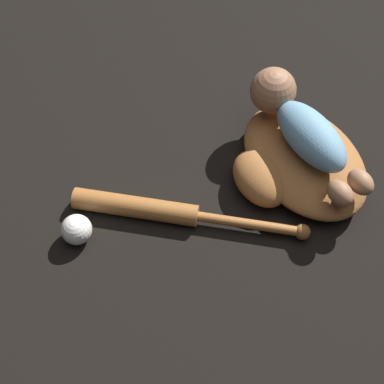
# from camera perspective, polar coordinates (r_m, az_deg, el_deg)

# --- Properties ---
(ground_plane) EXTENTS (6.00, 6.00, 0.00)m
(ground_plane) POSITION_cam_1_polar(r_m,az_deg,el_deg) (1.38, 11.74, 3.86)
(ground_plane) COLOR black
(baseball_glove) EXTENTS (0.41, 0.36, 0.08)m
(baseball_glove) POSITION_cam_1_polar(r_m,az_deg,el_deg) (1.31, 11.13, 3.13)
(baseball_glove) COLOR #935B2D
(baseball_glove) RESTS_ON ground
(baby_figure) EXTENTS (0.39, 0.19, 0.11)m
(baby_figure) POSITION_cam_1_polar(r_m,az_deg,el_deg) (1.27, 11.44, 7.22)
(baby_figure) COLOR #6693B2
(baby_figure) RESTS_ON baseball_glove
(baseball_bat) EXTENTS (0.28, 0.51, 0.05)m
(baseball_bat) POSITION_cam_1_polar(r_m,az_deg,el_deg) (1.23, -3.54, -1.98)
(baseball_bat) COLOR #9E602D
(baseball_bat) RESTS_ON ground
(baseball) EXTENTS (0.07, 0.07, 0.07)m
(baseball) POSITION_cam_1_polar(r_m,az_deg,el_deg) (1.22, -12.21, -3.93)
(baseball) COLOR white
(baseball) RESTS_ON ground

